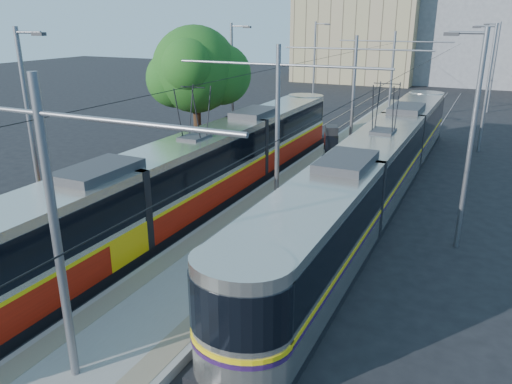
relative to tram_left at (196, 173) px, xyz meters
The scene contains 14 objects.
ground 8.23m from the tram_left, 63.45° to the right, with size 160.00×160.00×0.00m, color black.
platform 10.55m from the tram_left, 69.82° to the left, with size 4.00×50.00×0.30m, color gray.
tactile_strip_left 10.13m from the tram_left, 77.62° to the left, with size 0.70×50.00×0.01m, color gray.
tactile_strip_right 11.11m from the tram_left, 62.73° to the left, with size 0.70×50.00×0.01m, color gray.
rails 10.57m from the tram_left, 69.82° to the left, with size 8.71×70.00×0.03m.
track_arrow 10.35m from the tram_left, 90.00° to the right, with size 1.20×5.00×0.01m, color silver.
tram_left is the anchor object (origin of this frame).
tram_right 8.64m from the tram_left, 33.57° to the left, with size 2.43×30.66×5.50m.
catenary 8.32m from the tram_left, 62.62° to the left, with size 9.20×70.00×7.00m.
street_lamps 14.47m from the tram_left, 75.37° to the left, with size 15.18×38.22×8.00m.
shelter 8.54m from the tram_left, 62.95° to the left, with size 1.05×1.29×2.46m.
tree 8.90m from the tram_left, 118.64° to the left, with size 5.47×5.06×7.95m.
building_left 53.51m from the tram_left, 96.91° to the left, with size 16.32×12.24×15.29m.
building_centre 58.02m from the tram_left, 80.41° to the left, with size 18.36×14.28×17.25m.
Camera 1 is at (8.08, -10.95, 8.25)m, focal length 35.00 mm.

